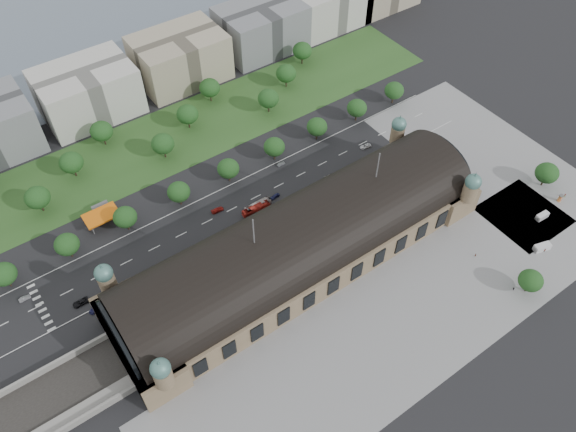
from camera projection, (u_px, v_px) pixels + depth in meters
ground at (300, 260)px, 218.61m from camera, size 900.00×900.00×0.00m
station at (301, 243)px, 210.85m from camera, size 150.00×48.40×44.30m
track_cutting at (20, 426)px, 175.27m from camera, size 70.00×24.00×3.10m
plaza_south at (396, 328)px, 198.81m from camera, size 190.00×48.00×0.12m
plaza_east at (481, 156)px, 257.59m from camera, size 56.00×100.00×0.12m
road_slab at (207, 222)px, 231.41m from camera, size 260.00×26.00×0.10m
grass_belt at (158, 144)px, 262.78m from camera, size 300.00×45.00×0.10m
petrol_station at (102, 212)px, 230.97m from camera, size 14.00×13.00×5.05m
office_3 at (88, 92)px, 269.48m from camera, size 45.00×32.00×24.00m
office_4 at (180, 58)px, 288.41m from camera, size 45.00×32.00×24.00m
office_5 at (261, 28)px, 307.33m from camera, size 45.00×32.00×24.00m
office_6 at (326, 4)px, 324.36m from camera, size 45.00×32.00×24.00m
tree_row_1 at (4, 274)px, 205.08m from camera, size 9.60×9.60×11.52m
tree_row_2 at (67, 244)px, 214.16m from camera, size 9.60×9.60×11.52m
tree_row_3 at (125, 217)px, 223.25m from camera, size 9.60×9.60×11.52m
tree_row_4 at (179, 192)px, 232.33m from camera, size 9.60×9.60×11.52m
tree_row_5 at (228, 169)px, 241.41m from camera, size 9.60×9.60×11.52m
tree_row_6 at (274, 147)px, 250.50m from camera, size 9.60×9.60×11.52m
tree_row_7 at (317, 127)px, 259.58m from camera, size 9.60×9.60×11.52m
tree_row_8 at (357, 108)px, 268.66m from camera, size 9.60×9.60×11.52m
tree_row_9 at (394, 91)px, 277.74m from camera, size 9.60×9.60×11.52m
tree_belt_3 at (37, 198)px, 229.40m from camera, size 10.40×10.40×12.48m
tree_belt_4 at (71, 162)px, 243.02m from camera, size 10.40×10.40×12.48m
tree_belt_5 at (101, 131)px, 256.64m from camera, size 10.40×10.40×12.48m
tree_belt_6 at (163, 144)px, 250.97m from camera, size 10.40×10.40×12.48m
tree_belt_7 at (187, 114)px, 264.59m from camera, size 10.40×10.40×12.48m
tree_belt_8 at (210, 88)px, 278.21m from camera, size 10.40×10.40×12.48m
tree_belt_9 at (268, 98)px, 272.54m from camera, size 10.40×10.40×12.48m
tree_belt_10 at (286, 73)px, 286.16m from camera, size 10.40×10.40×12.48m
tree_belt_11 at (302, 51)px, 299.78m from camera, size 10.40×10.40×12.48m
tree_plaza_ne at (547, 173)px, 239.63m from camera, size 10.00×10.00×11.69m
tree_plaza_s at (531, 280)px, 204.02m from camera, size 9.00×9.00×10.64m
traffic_car_1 at (25, 298)px, 206.18m from camera, size 4.22×1.53×1.38m
traffic_car_2 at (81, 302)px, 204.91m from camera, size 5.88×2.71×1.63m
traffic_car_3 at (217, 210)px, 234.65m from camera, size 5.49×2.44×1.56m
traffic_car_4 at (275, 196)px, 239.79m from camera, size 4.61×2.27×1.51m
traffic_car_5 at (281, 164)px, 253.06m from camera, size 3.90×1.40×1.28m
traffic_car_6 at (366, 146)px, 260.70m from camera, size 5.71×3.22×1.51m
parked_car_0 at (149, 290)px, 208.57m from camera, size 5.07×4.08×1.62m
parked_car_1 at (150, 279)px, 211.63m from camera, size 6.26×4.62×1.58m
parked_car_2 at (95, 308)px, 203.40m from camera, size 5.80×4.40×1.57m
parked_car_3 at (128, 301)px, 205.55m from camera, size 4.01×3.29×1.29m
parked_car_4 at (170, 278)px, 211.94m from camera, size 4.87×3.75×1.54m
parked_car_5 at (222, 241)px, 223.63m from camera, size 6.33×5.46×1.62m
parked_car_6 at (194, 256)px, 218.85m from camera, size 5.58×4.61×1.52m
bus_west at (256, 209)px, 233.75m from camera, size 12.51×3.52×3.45m
bus_mid at (258, 206)px, 234.98m from camera, size 12.24×2.91×3.40m
bus_east at (336, 176)px, 246.65m from camera, size 11.71×3.34×3.23m
van_east at (542, 216)px, 231.74m from camera, size 5.87×2.65×2.49m
van_south at (541, 248)px, 220.79m from camera, size 7.17×4.43×2.90m
advertising_column at (560, 198)px, 237.59m from camera, size 1.90×1.90×3.60m
pedestrian_1 at (475, 255)px, 219.10m from camera, size 0.47×0.65×1.64m
pedestrian_3 at (545, 250)px, 220.42m from camera, size 1.28×1.06×1.97m
pedestrian_4 at (513, 289)px, 208.70m from camera, size 1.09×1.06×1.64m
pedestrian_5 at (565, 196)px, 239.85m from camera, size 0.57×0.93×1.86m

